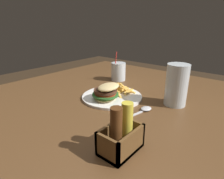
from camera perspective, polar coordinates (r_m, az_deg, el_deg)
name	(u,v)px	position (r m, az deg, el deg)	size (l,w,h in m)	color
dining_table	(123,126)	(0.83, 3.51, -11.15)	(1.28, 1.35, 0.78)	brown
meal_plate_near	(110,94)	(0.83, -0.56, -1.37)	(0.27, 0.27, 0.09)	white
beer_glass	(176,86)	(0.80, 19.04, 1.01)	(0.09, 0.09, 0.17)	silver
juice_glass	(118,72)	(1.10, 1.95, 5.33)	(0.08, 0.08, 0.17)	silver
spoon	(145,109)	(0.74, 9.89, -6.01)	(0.15, 0.05, 0.01)	silver
condiment_caddy	(121,136)	(0.50, 2.78, -13.92)	(0.12, 0.08, 0.13)	brown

